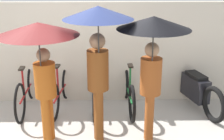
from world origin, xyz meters
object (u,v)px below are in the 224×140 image
parked_bicycle_3 (129,91)px  pedestrian_trailing (153,45)px  pedestrian_leading (40,47)px  parked_bicycle_2 (95,90)px  parked_bicycle_0 (27,90)px  motorcycle (195,89)px  parked_bicycle_1 (61,91)px  pedestrian_center (98,40)px

parked_bicycle_3 → pedestrian_trailing: (0.22, -1.29, 1.24)m
pedestrian_leading → pedestrian_trailing: 1.58m
parked_bicycle_2 → parked_bicycle_3: size_ratio=1.01×
parked_bicycle_0 → motorcycle: bearing=-91.4°
parked_bicycle_1 → parked_bicycle_2: (0.65, -0.03, 0.01)m
parked_bicycle_2 → pedestrian_center: 1.82m
parked_bicycle_1 → pedestrian_trailing: bearing=-124.8°
parked_bicycle_3 → parked_bicycle_2: bearing=87.3°
parked_bicycle_1 → parked_bicycle_2: 0.65m
parked_bicycle_2 → motorcycle: (1.95, 0.03, 0.01)m
parked_bicycle_0 → parked_bicycle_2: 1.31m
parked_bicycle_2 → pedestrian_leading: (-0.70, -1.28, 1.20)m
pedestrian_leading → pedestrian_trailing: pedestrian_trailing is taller
parked_bicycle_2 → pedestrian_trailing: (0.88, -1.29, 1.22)m
parked_bicycle_2 → pedestrian_leading: 1.89m
pedestrian_center → motorcycle: size_ratio=1.15×
parked_bicycle_1 → motorcycle: bearing=-83.9°
pedestrian_leading → pedestrian_trailing: (1.58, -0.01, 0.02)m
parked_bicycle_1 → motorcycle: size_ratio=0.92×
parked_bicycle_0 → pedestrian_center: (1.42, -1.28, 1.29)m
parked_bicycle_2 → pedestrian_center: (0.11, -1.27, 1.30)m
parked_bicycle_1 → pedestrian_trailing: size_ratio=0.85×
parked_bicycle_0 → parked_bicycle_2: (1.31, -0.01, -0.01)m
motorcycle → parked_bicycle_2: bearing=75.0°
pedestrian_center → parked_bicycle_2: bearing=-93.3°
parked_bicycle_3 → pedestrian_center: bearing=154.4°
pedestrian_trailing → motorcycle: (1.07, 1.32, -1.22)m
parked_bicycle_2 → pedestrian_trailing: pedestrian_trailing is taller
parked_bicycle_0 → pedestrian_leading: pedestrian_leading is taller
parked_bicycle_0 → parked_bicycle_3: parked_bicycle_0 is taller
parked_bicycle_1 → parked_bicycle_3: parked_bicycle_3 is taller
parked_bicycle_0 → pedestrian_trailing: (2.18, -1.31, 1.22)m
parked_bicycle_1 → parked_bicycle_0: bearing=97.0°
pedestrian_trailing → parked_bicycle_0: bearing=-26.3°
parked_bicycle_0 → pedestrian_center: pedestrian_center is taller
pedestrian_trailing → parked_bicycle_1: bearing=-36.2°
pedestrian_center → pedestrian_trailing: bearing=169.8°
parked_bicycle_2 → parked_bicycle_1: bearing=86.5°
parked_bicycle_1 → pedestrian_leading: 1.78m
motorcycle → pedestrian_trailing: bearing=125.2°
pedestrian_leading → pedestrian_center: pedestrian_center is taller
pedestrian_center → motorcycle: (1.83, 1.30, -1.29)m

